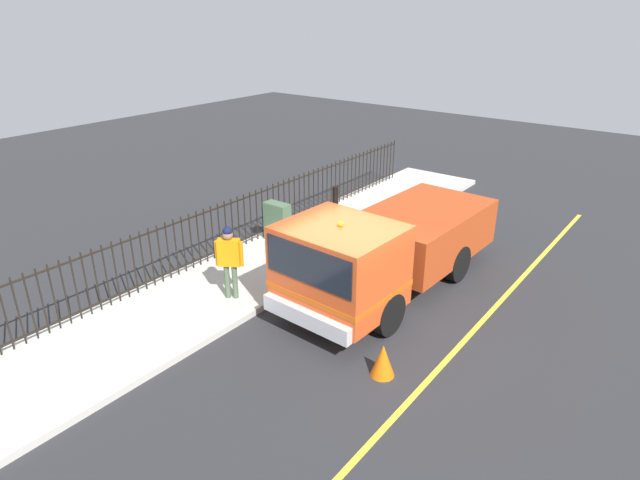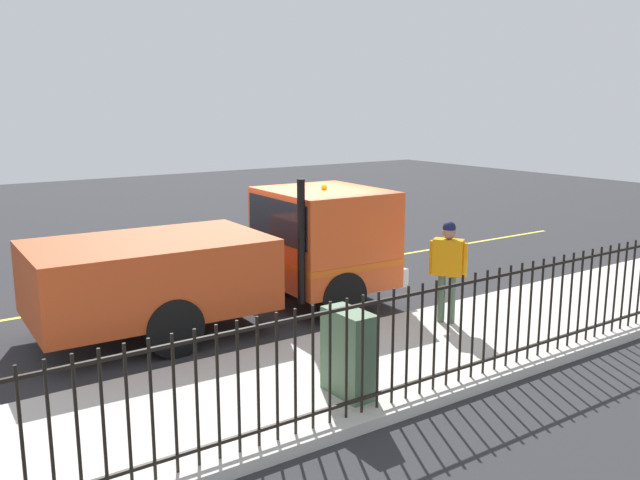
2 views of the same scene
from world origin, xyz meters
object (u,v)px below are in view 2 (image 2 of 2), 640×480
(worker_standing, at_px, (448,261))
(traffic_cone, at_px, (317,264))
(work_truck, at_px, (251,252))
(utility_cabinet, at_px, (349,353))

(worker_standing, bearing_deg, traffic_cone, -35.67)
(work_truck, relative_size, utility_cabinet, 5.90)
(work_truck, distance_m, worker_standing, 3.59)
(work_truck, bearing_deg, traffic_cone, 125.13)
(worker_standing, distance_m, traffic_cone, 4.41)
(worker_standing, bearing_deg, work_truck, 10.54)
(work_truck, bearing_deg, utility_cabinet, -8.30)
(worker_standing, relative_size, traffic_cone, 2.71)
(utility_cabinet, bearing_deg, worker_standing, 113.74)
(worker_standing, xyz_separation_m, traffic_cone, (-4.30, 0.17, -0.93))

